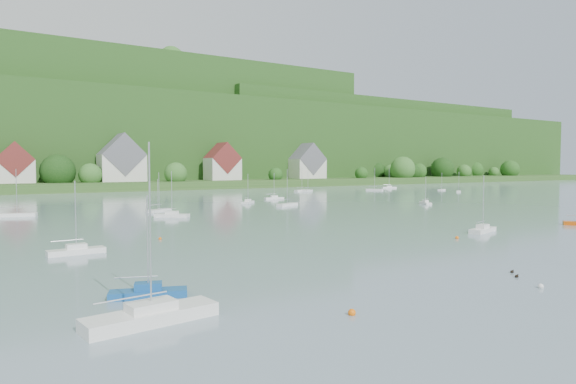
{
  "coord_description": "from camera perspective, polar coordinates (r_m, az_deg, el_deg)",
  "views": [
    {
      "loc": [
        -39.67,
        -1.8,
        8.74
      ],
      "look_at": [
        7.98,
        75.0,
        4.0
      ],
      "focal_mm": 30.9,
      "sensor_mm": 36.0,
      "label": 1
    }
  ],
  "objects": [
    {
      "name": "near_sailboat_3",
      "position": [
        70.47,
        21.5,
        -3.99
      ],
      "size": [
        5.77,
        2.99,
        7.5
      ],
      "rotation": [
        0.0,
        0.0,
        0.27
      ],
      "color": "white",
      "rests_on": "ground"
    },
    {
      "name": "near_sailboat_6",
      "position": [
        53.75,
        -23.18,
        -6.15
      ],
      "size": [
        5.48,
        1.85,
        7.28
      ],
      "rotation": [
        0.0,
        0.0,
        0.06
      ],
      "color": "white",
      "rests_on": "ground"
    },
    {
      "name": "village_building_1",
      "position": [
        191.05,
        -28.95,
        2.63
      ],
      "size": [
        12.0,
        9.36,
        14.0
      ],
      "color": "silver",
      "rests_on": "far_shore_strip"
    },
    {
      "name": "mooring_buoy_2",
      "position": [
        63.23,
        18.87,
        -5.1
      ],
      "size": [
        0.42,
        0.42,
        0.42
      ],
      "primitive_type": "sphere",
      "color": "orange",
      "rests_on": "ground"
    },
    {
      "name": "village_building_3",
      "position": [
        206.01,
        -7.56,
        3.17
      ],
      "size": [
        13.0,
        10.4,
        15.5
      ],
      "color": "silver",
      "rests_on": "far_shore_strip"
    },
    {
      "name": "far_sailboat_cluster",
      "position": [
        125.48,
        -9.88,
        -0.87
      ],
      "size": [
        194.09,
        72.39,
        8.71
      ],
      "color": "white",
      "rests_on": "ground"
    },
    {
      "name": "mooring_buoy_3",
      "position": [
        61.05,
        -14.5,
        -5.32
      ],
      "size": [
        0.38,
        0.38,
        0.38
      ],
      "primitive_type": "sphere",
      "color": "orange",
      "rests_on": "ground"
    },
    {
      "name": "duck_pair",
      "position": [
        44.16,
        24.6,
        -8.57
      ],
      "size": [
        1.59,
        1.44,
        0.27
      ],
      "color": "black",
      "rests_on": "ground"
    },
    {
      "name": "near_sailboat_0",
      "position": [
        29.32,
        -15.45,
        -13.43
      ],
      "size": [
        7.66,
        3.08,
        10.06
      ],
      "rotation": [
        0.0,
        0.0,
        0.14
      ],
      "color": "white",
      "rests_on": "ground"
    },
    {
      "name": "forested_ridge",
      "position": [
        273.69,
        -23.48,
        5.72
      ],
      "size": [
        620.0,
        181.22,
        69.89
      ],
      "color": "#1C4114",
      "rests_on": "ground"
    },
    {
      "name": "near_sailboat_1",
      "position": [
        34.86,
        -15.78,
        -10.95
      ],
      "size": [
        5.23,
        3.0,
        6.81
      ],
      "rotation": [
        0.0,
        0.0,
        -0.34
      ],
      "color": "#154D93",
      "rests_on": "ground"
    },
    {
      "name": "mooring_buoy_0",
      "position": [
        30.18,
        7.36,
        -13.85
      ],
      "size": [
        0.47,
        0.47,
        0.47
      ],
      "primitive_type": "sphere",
      "color": "orange",
      "rests_on": "ground"
    },
    {
      "name": "village_building_2",
      "position": [
        195.0,
        -18.61,
        3.29
      ],
      "size": [
        16.0,
        11.44,
        18.0
      ],
      "color": "silver",
      "rests_on": "far_shore_strip"
    },
    {
      "name": "village_building_4",
      "position": [
        231.53,
        2.25,
        3.21
      ],
      "size": [
        15.0,
        10.4,
        16.5
      ],
      "color": "silver",
      "rests_on": "far_shore_strip"
    },
    {
      "name": "mooring_buoy_1",
      "position": [
        40.42,
        27.07,
        -9.81
      ],
      "size": [
        0.41,
        0.41,
        0.41
      ],
      "primitive_type": "sphere",
      "color": "white",
      "rests_on": "ground"
    },
    {
      "name": "far_shore_strip",
      "position": [
        205.79,
        -20.69,
        0.79
      ],
      "size": [
        600.0,
        60.0,
        3.0
      ],
      "primitive_type": "cube",
      "color": "#294F1D",
      "rests_on": "ground"
    }
  ]
}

